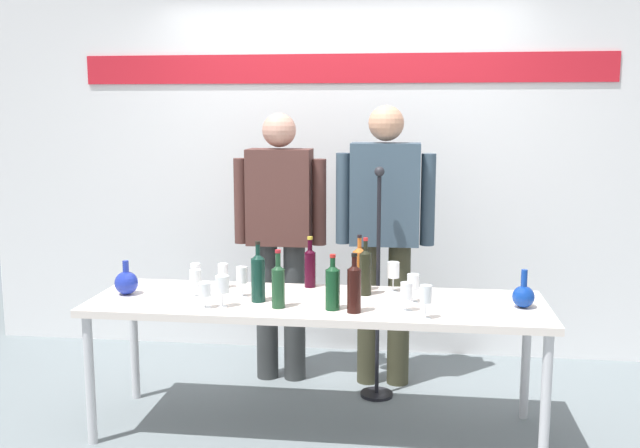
{
  "coord_description": "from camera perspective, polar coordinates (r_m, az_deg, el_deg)",
  "views": [
    {
      "loc": [
        0.49,
        -3.69,
        1.75
      ],
      "look_at": [
        0.0,
        0.15,
        1.13
      ],
      "focal_mm": 40.15,
      "sensor_mm": 36.0,
      "label": 1
    }
  ],
  "objects": [
    {
      "name": "wine_glass_right_2",
      "position": [
        4.03,
        5.86,
        -3.71
      ],
      "size": [
        0.07,
        0.07,
        0.17
      ],
      "color": "white",
      "rests_on": "display_table"
    },
    {
      "name": "decanter_blue_right",
      "position": [
        3.84,
        15.9,
        -5.51
      ],
      "size": [
        0.11,
        0.11,
        0.2
      ],
      "color": "navy",
      "rests_on": "display_table"
    },
    {
      "name": "presenter_left",
      "position": [
        4.57,
        -3.2,
        -0.45
      ],
      "size": [
        0.59,
        0.22,
        1.73
      ],
      "color": "#323535",
      "rests_on": "ground"
    },
    {
      "name": "decanter_blue_left",
      "position": [
        4.1,
        -15.18,
        -4.51
      ],
      "size": [
        0.13,
        0.13,
        0.19
      ],
      "color": "#1E309F",
      "rests_on": "display_table"
    },
    {
      "name": "ground_plane",
      "position": [
        4.11,
        -0.27,
        -16.07
      ],
      "size": [
        10.0,
        10.0,
        0.0
      ],
      "primitive_type": "plane",
      "color": "slate"
    },
    {
      "name": "microphone_stand",
      "position": [
        4.4,
        4.6,
        -7.86
      ],
      "size": [
        0.2,
        0.2,
        1.42
      ],
      "color": "black",
      "rests_on": "ground"
    },
    {
      "name": "wine_bottle_6",
      "position": [
        3.81,
        -4.96,
        -4.16
      ],
      "size": [
        0.08,
        0.08,
        0.33
      ],
      "color": "#0F3128",
      "rests_on": "display_table"
    },
    {
      "name": "wine_glass_left_0",
      "position": [
        4.13,
        -7.74,
        -3.7
      ],
      "size": [
        0.06,
        0.06,
        0.14
      ],
      "color": "white",
      "rests_on": "display_table"
    },
    {
      "name": "wine_glass_left_5",
      "position": [
        3.73,
        -9.15,
        -5.24
      ],
      "size": [
        0.06,
        0.06,
        0.13
      ],
      "color": "white",
      "rests_on": "display_table"
    },
    {
      "name": "wine_bottle_0",
      "position": [
        4.02,
        3.15,
        -3.48
      ],
      "size": [
        0.07,
        0.07,
        0.32
      ],
      "color": "#CB6021",
      "rests_on": "display_table"
    },
    {
      "name": "wine_bottle_2",
      "position": [
        3.69,
        -3.35,
        -4.79
      ],
      "size": [
        0.07,
        0.07,
        0.3
      ],
      "color": "#1B4126",
      "rests_on": "display_table"
    },
    {
      "name": "wine_glass_left_4",
      "position": [
        4.18,
        -9.89,
        -3.68
      ],
      "size": [
        0.06,
        0.06,
        0.14
      ],
      "color": "white",
      "rests_on": "display_table"
    },
    {
      "name": "wine_glass_left_3",
      "position": [
        3.73,
        -7.79,
        -4.82
      ],
      "size": [
        0.07,
        0.07,
        0.16
      ],
      "color": "white",
      "rests_on": "display_table"
    },
    {
      "name": "display_table",
      "position": [
        3.87,
        -0.28,
        -6.86
      ],
      "size": [
        2.43,
        0.71,
        0.74
      ],
      "color": "silver",
      "rests_on": "ground"
    },
    {
      "name": "wine_glass_right_3",
      "position": [
        3.82,
        7.43,
        -4.64
      ],
      "size": [
        0.06,
        0.06,
        0.15
      ],
      "color": "white",
      "rests_on": "display_table"
    },
    {
      "name": "back_wall",
      "position": [
        5.12,
        1.77,
        6.35
      ],
      "size": [
        5.28,
        0.11,
        3.0
      ],
      "color": "silver",
      "rests_on": "ground"
    },
    {
      "name": "presenter_right",
      "position": [
        4.5,
        5.18,
        -0.17
      ],
      "size": [
        0.62,
        0.22,
        1.78
      ],
      "color": "#3A3926",
      "rests_on": "ground"
    },
    {
      "name": "wine_glass_right_1",
      "position": [
        3.53,
        8.45,
        -5.61
      ],
      "size": [
        0.06,
        0.06,
        0.17
      ],
      "color": "white",
      "rests_on": "display_table"
    },
    {
      "name": "wine_bottle_3",
      "position": [
        4.11,
        -0.8,
        -3.35
      ],
      "size": [
        0.06,
        0.06,
        0.29
      ],
      "color": "#330516",
      "rests_on": "display_table"
    },
    {
      "name": "wine_bottle_4",
      "position": [
        3.6,
        2.74,
        -5.02
      ],
      "size": [
        0.07,
        0.07,
        0.3
      ],
      "color": "black",
      "rests_on": "display_table"
    },
    {
      "name": "wine_glass_left_1",
      "position": [
        3.93,
        -6.24,
        -4.12
      ],
      "size": [
        0.06,
        0.06,
        0.17
      ],
      "color": "white",
      "rests_on": "display_table"
    },
    {
      "name": "wine_glass_left_2",
      "position": [
        3.96,
        -9.89,
        -4.29
      ],
      "size": [
        0.06,
        0.06,
        0.15
      ],
      "color": "white",
      "rests_on": "display_table"
    },
    {
      "name": "wine_glass_right_0",
      "position": [
        3.65,
        6.9,
        -5.36
      ],
      "size": [
        0.06,
        0.06,
        0.15
      ],
      "color": "white",
      "rests_on": "display_table"
    },
    {
      "name": "wine_bottle_5",
      "position": [
        3.65,
        1.01,
        -4.94
      ],
      "size": [
        0.07,
        0.07,
        0.29
      ],
      "color": "#103A1E",
      "rests_on": "display_table"
    },
    {
      "name": "wine_bottle_1",
      "position": [
        3.94,
        3.64,
        -3.73
      ],
      "size": [
        0.07,
        0.07,
        0.32
      ],
      "color": "black",
      "rests_on": "display_table"
    }
  ]
}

